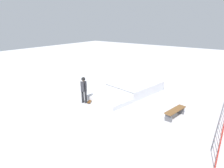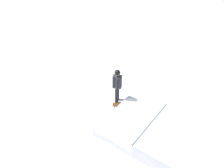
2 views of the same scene
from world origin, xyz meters
name	(u,v)px [view 1 (image 1 of 2)]	position (x,y,z in m)	size (l,w,h in m)	color
ground_plane	(132,93)	(0.00, 0.00, 0.00)	(60.00, 60.00, 0.00)	silver
skate_ramp	(131,89)	(0.12, 0.01, 0.32)	(5.77, 3.49, 0.74)	silver
skater	(84,88)	(3.43, -1.52, 1.01)	(0.42, 0.43, 1.73)	black
skateboard	(90,101)	(3.10, -1.32, 0.08)	(0.80, 0.55, 0.09)	#593314
park_bench	(175,111)	(1.93, 3.87, 0.36)	(1.65, 0.69, 0.48)	brown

